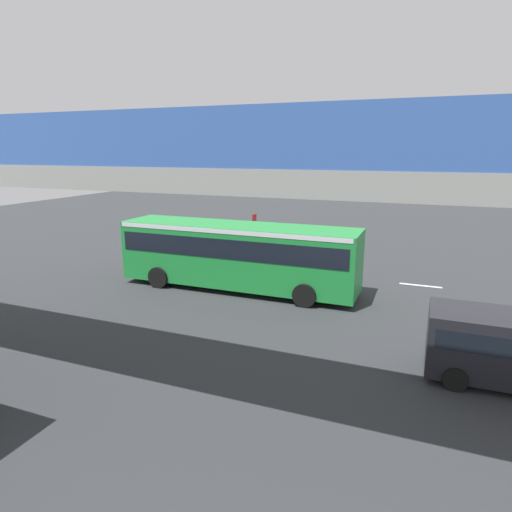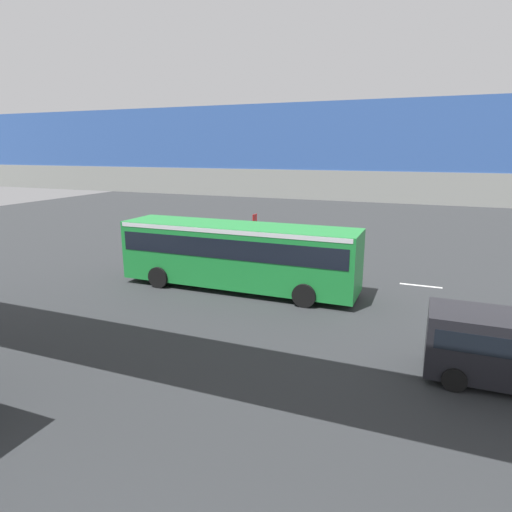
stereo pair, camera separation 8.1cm
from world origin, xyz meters
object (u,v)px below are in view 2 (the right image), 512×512
object	(u,v)px
bicycle_black	(498,340)
pedestrian	(188,249)
traffic_sign	(255,229)
city_bus	(238,251)

from	to	relation	value
bicycle_black	pedestrian	size ratio (longest dim) A/B	0.99
bicycle_black	traffic_sign	bearing A→B (deg)	-35.14
bicycle_black	pedestrian	distance (m)	16.80
bicycle_black	traffic_sign	distance (m)	15.14
bicycle_black	pedestrian	xyz separation A→B (m)	(15.59, -6.24, 0.51)
pedestrian	traffic_sign	distance (m)	4.19
city_bus	bicycle_black	xyz separation A→B (m)	(-10.87, 2.91, -1.51)
pedestrian	traffic_sign	xyz separation A→B (m)	(-3.27, -2.43, 1.00)
bicycle_black	pedestrian	bearing A→B (deg)	-21.83
city_bus	traffic_sign	bearing A→B (deg)	-75.93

